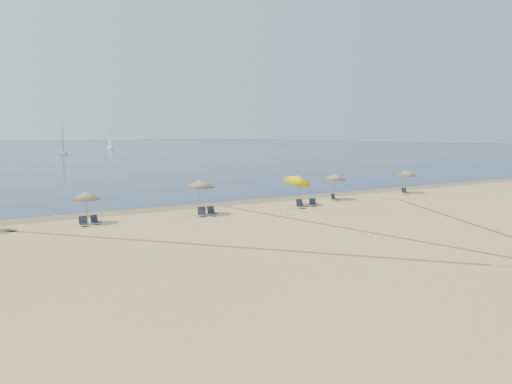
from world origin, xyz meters
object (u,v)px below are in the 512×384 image
at_px(umbrella_5, 406,173).
at_px(chair_5, 301,204).
at_px(chair_1, 84,222).
at_px(sailboat_0, 63,145).
at_px(umbrella_1, 86,195).
at_px(chair_4, 212,212).
at_px(chair_8, 405,191).
at_px(chair_2, 95,220).
at_px(chair_6, 313,203).
at_px(chair_3, 202,212).
at_px(chair_7, 334,198).
at_px(umbrella_3, 297,179).
at_px(umbrella_2, 200,184).
at_px(umbrella_4, 334,177).
at_px(sailboat_2, 110,144).

distance_m(umbrella_5, chair_5, 15.36).
height_order(chair_1, sailboat_0, sailboat_0).
distance_m(chair_5, sailboat_0, 117.96).
xyz_separation_m(umbrella_1, chair_4, (8.36, -1.37, -1.58)).
relative_size(umbrella_1, umbrella_5, 0.96).
xyz_separation_m(chair_1, chair_8, (30.62, 0.94, -0.01)).
height_order(chair_2, chair_8, chair_8).
bearing_deg(chair_6, chair_2, -165.06).
height_order(chair_4, chair_8, chair_4).
distance_m(chair_2, chair_3, 7.27).
height_order(chair_4, chair_7, chair_4).
bearing_deg(chair_7, umbrella_3, 170.74).
bearing_deg(chair_2, umbrella_3, -20.17).
bearing_deg(umbrella_2, chair_5, -8.88).
bearing_deg(sailboat_0, chair_5, -75.69).
distance_m(umbrella_1, umbrella_3, 16.53).
bearing_deg(umbrella_2, chair_3, -106.16).
bearing_deg(umbrella_1, chair_4, -9.32).
height_order(umbrella_4, chair_5, umbrella_4).
height_order(umbrella_4, chair_4, umbrella_4).
xyz_separation_m(umbrella_3, chair_6, (0.90, -0.94, -1.93)).
distance_m(umbrella_4, umbrella_5, 9.39).
distance_m(chair_1, chair_7, 21.59).
bearing_deg(umbrella_3, chair_5, -116.17).
bearing_deg(sailboat_2, chair_4, -109.41).
bearing_deg(umbrella_4, chair_1, -176.67).
relative_size(umbrella_4, chair_1, 3.69).
height_order(chair_4, chair_6, chair_4).
bearing_deg(umbrella_3, chair_4, -174.76).
relative_size(chair_7, chair_8, 1.05).
xyz_separation_m(umbrella_5, chair_2, (-30.52, -1.21, -1.69)).
bearing_deg(chair_4, sailboat_2, 70.04).
relative_size(umbrella_1, chair_7, 3.02).
bearing_deg(chair_5, sailboat_2, 78.92).
relative_size(chair_6, sailboat_0, 0.09).
bearing_deg(umbrella_5, umbrella_4, -178.64).
bearing_deg(umbrella_3, chair_3, -176.24).
bearing_deg(sailboat_0, umbrella_5, -68.32).
height_order(umbrella_1, chair_3, umbrella_1).
distance_m(umbrella_3, chair_8, 13.86).
relative_size(umbrella_2, chair_2, 3.60).
bearing_deg(sailboat_0, umbrella_2, -79.67).
bearing_deg(chair_4, chair_1, 170.94).
height_order(sailboat_0, sailboat_2, sailboat_0).
distance_m(umbrella_4, chair_3, 14.13).
xyz_separation_m(chair_3, sailboat_0, (18.49, 116.81, 2.28)).
xyz_separation_m(umbrella_4, chair_6, (-4.12, -2.17, -1.76)).
distance_m(chair_3, sailboat_2, 159.67).
bearing_deg(chair_3, umbrella_1, -164.18).
height_order(umbrella_1, umbrella_4, umbrella_4).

